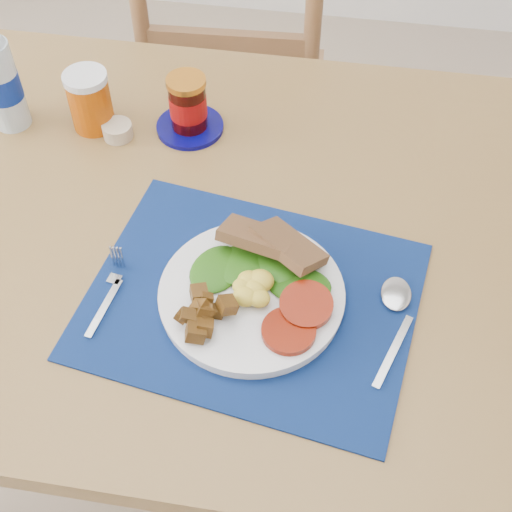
{
  "coord_description": "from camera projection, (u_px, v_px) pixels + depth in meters",
  "views": [
    {
      "loc": [
        0.25,
        -0.53,
        1.59
      ],
      "look_at": [
        0.15,
        0.1,
        0.8
      ],
      "focal_mm": 50.0,
      "sensor_mm": 36.0,
      "label": 1
    }
  ],
  "objects": [
    {
      "name": "ground",
      "position": [
        184.0,
        507.0,
        1.59
      ],
      "size": [
        4.0,
        4.0,
        0.0
      ],
      "primitive_type": "plane",
      "color": "gray",
      "rests_on": "ground"
    },
    {
      "name": "chair_far",
      "position": [
        234.0,
        66.0,
        1.68
      ],
      "size": [
        0.44,
        0.42,
        1.12
      ],
      "rotation": [
        0.0,
        0.0,
        3.2
      ],
      "color": "brown",
      "rests_on": "ground"
    },
    {
      "name": "juice_glass",
      "position": [
        90.0,
        102.0,
        1.23
      ],
      "size": [
        0.07,
        0.07,
        0.1
      ],
      "primitive_type": "cylinder",
      "color": "#AB4404",
      "rests_on": "table"
    },
    {
      "name": "placemat",
      "position": [
        252.0,
        300.0,
        1.03
      ],
      "size": [
        0.52,
        0.43,
        0.0
      ],
      "primitive_type": "cube",
      "rotation": [
        0.0,
        0.0,
        -0.16
      ],
      "color": "black",
      "rests_on": "table"
    },
    {
      "name": "ramekin",
      "position": [
        118.0,
        131.0,
        1.24
      ],
      "size": [
        0.05,
        0.05,
        0.03
      ],
      "primitive_type": "cylinder",
      "color": "tan",
      "rests_on": "table"
    },
    {
      "name": "breakfast_plate",
      "position": [
        248.0,
        293.0,
        1.01
      ],
      "size": [
        0.26,
        0.26,
        0.06
      ],
      "rotation": [
        0.0,
        0.0,
        -0.39
      ],
      "color": "silver",
      "rests_on": "placemat"
    },
    {
      "name": "fork",
      "position": [
        111.0,
        290.0,
        1.04
      ],
      "size": [
        0.03,
        0.15,
        0.0
      ],
      "rotation": [
        0.0,
        0.0,
        -0.16
      ],
      "color": "#B2B5BA",
      "rests_on": "placemat"
    },
    {
      "name": "table",
      "position": [
        179.0,
        249.0,
        1.2
      ],
      "size": [
        1.4,
        0.9,
        0.75
      ],
      "color": "brown",
      "rests_on": "ground"
    },
    {
      "name": "spoon",
      "position": [
        395.0,
        311.0,
        1.01
      ],
      "size": [
        0.05,
        0.19,
        0.01
      ],
      "rotation": [
        0.0,
        0.0,
        -0.34
      ],
      "color": "#B2B5BA",
      "rests_on": "placemat"
    },
    {
      "name": "jam_on_saucer",
      "position": [
        188.0,
        108.0,
        1.23
      ],
      "size": [
        0.12,
        0.12,
        0.11
      ],
      "color": "#050556",
      "rests_on": "table"
    }
  ]
}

